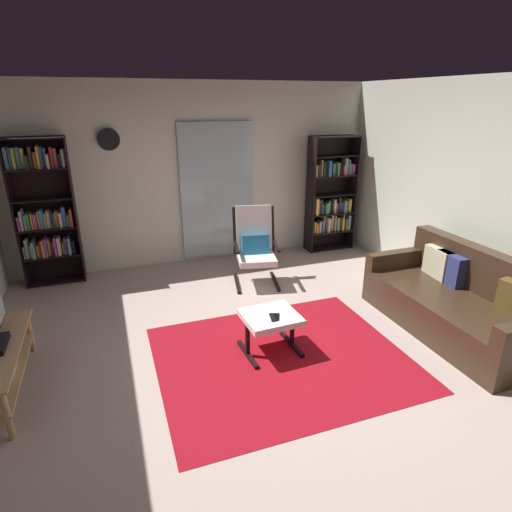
{
  "coord_description": "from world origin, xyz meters",
  "views": [
    {
      "loc": [
        -1.28,
        -3.2,
        2.35
      ],
      "look_at": [
        0.16,
        0.78,
        0.76
      ],
      "focal_mm": 29.37,
      "sensor_mm": 36.0,
      "label": 1
    }
  ],
  "objects_px": {
    "bookshelf_near_tv": "(45,211)",
    "bookshelf_near_sofa": "(330,196)",
    "tv_remote": "(272,317)",
    "cell_phone": "(276,317)",
    "leather_sofa": "(457,303)",
    "wall_clock": "(109,139)",
    "lounge_armchair": "(255,244)",
    "ottoman": "(270,321)"
  },
  "relations": [
    {
      "from": "bookshelf_near_tv",
      "to": "bookshelf_near_sofa",
      "type": "xyz_separation_m",
      "value": [
        4.17,
        -0.06,
        -0.11
      ]
    },
    {
      "from": "tv_remote",
      "to": "cell_phone",
      "type": "xyz_separation_m",
      "value": [
        0.03,
        0.0,
        -0.0
      ]
    },
    {
      "from": "leather_sofa",
      "to": "wall_clock",
      "type": "relative_size",
      "value": 6.77
    },
    {
      "from": "lounge_armchair",
      "to": "ottoman",
      "type": "relative_size",
      "value": 1.89
    },
    {
      "from": "bookshelf_near_sofa",
      "to": "ottoman",
      "type": "bearing_deg",
      "value": -128.86
    },
    {
      "from": "lounge_armchair",
      "to": "leather_sofa",
      "type": "bearing_deg",
      "value": -50.63
    },
    {
      "from": "bookshelf_near_tv",
      "to": "tv_remote",
      "type": "height_order",
      "value": "bookshelf_near_tv"
    },
    {
      "from": "bookshelf_near_sofa",
      "to": "wall_clock",
      "type": "height_order",
      "value": "wall_clock"
    },
    {
      "from": "wall_clock",
      "to": "bookshelf_near_tv",
      "type": "bearing_deg",
      "value": -171.99
    },
    {
      "from": "tv_remote",
      "to": "wall_clock",
      "type": "height_order",
      "value": "wall_clock"
    },
    {
      "from": "bookshelf_near_tv",
      "to": "wall_clock",
      "type": "bearing_deg",
      "value": 8.01
    },
    {
      "from": "leather_sofa",
      "to": "bookshelf_near_tv",
      "type": "bearing_deg",
      "value": 145.43
    },
    {
      "from": "ottoman",
      "to": "cell_phone",
      "type": "xyz_separation_m",
      "value": [
        0.02,
        -0.07,
        0.08
      ]
    },
    {
      "from": "bookshelf_near_sofa",
      "to": "wall_clock",
      "type": "distance_m",
      "value": 3.42
    },
    {
      "from": "cell_phone",
      "to": "wall_clock",
      "type": "distance_m",
      "value": 3.38
    },
    {
      "from": "bookshelf_near_tv",
      "to": "ottoman",
      "type": "bearing_deg",
      "value": -50.68
    },
    {
      "from": "tv_remote",
      "to": "bookshelf_near_tv",
      "type": "bearing_deg",
      "value": 139.44
    },
    {
      "from": "leather_sofa",
      "to": "cell_phone",
      "type": "distance_m",
      "value": 2.03
    },
    {
      "from": "bookshelf_near_tv",
      "to": "ottoman",
      "type": "relative_size",
      "value": 3.54
    },
    {
      "from": "lounge_armchair",
      "to": "ottoman",
      "type": "xyz_separation_m",
      "value": [
        -0.44,
        -1.67,
        -0.2
      ]
    },
    {
      "from": "bookshelf_near_tv",
      "to": "lounge_armchair",
      "type": "height_order",
      "value": "bookshelf_near_tv"
    },
    {
      "from": "bookshelf_near_sofa",
      "to": "ottoman",
      "type": "height_order",
      "value": "bookshelf_near_sofa"
    },
    {
      "from": "wall_clock",
      "to": "leather_sofa",
      "type": "bearing_deg",
      "value": -42.47
    },
    {
      "from": "bookshelf_near_tv",
      "to": "wall_clock",
      "type": "relative_size",
      "value": 6.62
    },
    {
      "from": "leather_sofa",
      "to": "wall_clock",
      "type": "height_order",
      "value": "wall_clock"
    },
    {
      "from": "tv_remote",
      "to": "wall_clock",
      "type": "bearing_deg",
      "value": 124.68
    },
    {
      "from": "cell_phone",
      "to": "wall_clock",
      "type": "height_order",
      "value": "wall_clock"
    },
    {
      "from": "tv_remote",
      "to": "cell_phone",
      "type": "height_order",
      "value": "tv_remote"
    },
    {
      "from": "ottoman",
      "to": "cell_phone",
      "type": "relative_size",
      "value": 3.87
    },
    {
      "from": "wall_clock",
      "to": "cell_phone",
      "type": "bearing_deg",
      "value": -65.75
    },
    {
      "from": "lounge_armchair",
      "to": "cell_phone",
      "type": "distance_m",
      "value": 1.79
    },
    {
      "from": "bookshelf_near_sofa",
      "to": "cell_phone",
      "type": "xyz_separation_m",
      "value": [
        -2.02,
        -2.61,
        -0.46
      ]
    },
    {
      "from": "leather_sofa",
      "to": "tv_remote",
      "type": "distance_m",
      "value": 2.06
    },
    {
      "from": "lounge_armchair",
      "to": "ottoman",
      "type": "height_order",
      "value": "lounge_armchair"
    },
    {
      "from": "bookshelf_near_sofa",
      "to": "tv_remote",
      "type": "distance_m",
      "value": 3.36
    },
    {
      "from": "lounge_armchair",
      "to": "tv_remote",
      "type": "height_order",
      "value": "lounge_armchair"
    },
    {
      "from": "ottoman",
      "to": "tv_remote",
      "type": "distance_m",
      "value": 0.11
    },
    {
      "from": "leather_sofa",
      "to": "ottoman",
      "type": "distance_m",
      "value": 2.06
    },
    {
      "from": "bookshelf_near_sofa",
      "to": "tv_remote",
      "type": "bearing_deg",
      "value": -128.21
    },
    {
      "from": "ottoman",
      "to": "cell_phone",
      "type": "bearing_deg",
      "value": -71.53
    },
    {
      "from": "lounge_armchair",
      "to": "ottoman",
      "type": "bearing_deg",
      "value": -104.85
    },
    {
      "from": "bookshelf_near_sofa",
      "to": "bookshelf_near_tv",
      "type": "bearing_deg",
      "value": 179.24
    }
  ]
}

